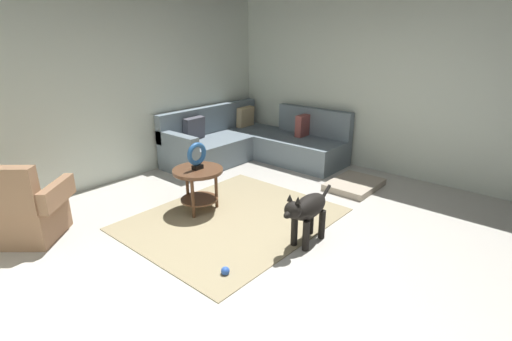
% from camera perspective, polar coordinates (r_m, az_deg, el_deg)
% --- Properties ---
extents(ground_plane, '(6.00, 6.00, 0.10)m').
position_cam_1_polar(ground_plane, '(4.02, 2.35, -11.67)').
color(ground_plane, beige).
extents(wall_back, '(6.00, 0.12, 2.70)m').
position_cam_1_polar(wall_back, '(5.77, -21.44, 11.53)').
color(wall_back, silver).
rests_on(wall_back, ground_plane).
extents(wall_right, '(0.12, 6.00, 2.70)m').
position_cam_1_polar(wall_right, '(6.06, 20.53, 11.97)').
color(wall_right, silver).
rests_on(wall_right, ground_plane).
extents(area_rug, '(2.30, 1.90, 0.01)m').
position_cam_1_polar(area_rug, '(4.49, -3.49, -7.26)').
color(area_rug, tan).
rests_on(area_rug, ground_plane).
extents(sectional_couch, '(2.20, 2.25, 0.88)m').
position_cam_1_polar(sectional_couch, '(6.49, -0.58, 4.09)').
color(sectional_couch, slate).
rests_on(sectional_couch, ground_plane).
extents(armchair, '(0.98, 1.00, 0.88)m').
position_cam_1_polar(armchair, '(4.60, -31.54, -5.31)').
color(armchair, '#936B4C').
rests_on(armchair, ground_plane).
extents(side_table, '(0.60, 0.60, 0.54)m').
position_cam_1_polar(side_table, '(4.59, -8.69, -1.22)').
color(side_table, brown).
rests_on(side_table, ground_plane).
extents(torus_sculpture, '(0.28, 0.08, 0.33)m').
position_cam_1_polar(torus_sculpture, '(4.50, -8.89, 2.29)').
color(torus_sculpture, black).
rests_on(torus_sculpture, side_table).
extents(dog_bed_mat, '(0.80, 0.60, 0.09)m').
position_cam_1_polar(dog_bed_mat, '(5.54, 14.57, -2.06)').
color(dog_bed_mat, '#B2A38E').
rests_on(dog_bed_mat, ground_plane).
extents(dog, '(0.85, 0.23, 0.63)m').
position_cam_1_polar(dog, '(3.87, 7.69, -5.94)').
color(dog, black).
rests_on(dog, ground_plane).
extents(dog_toy_ball, '(0.08, 0.08, 0.08)m').
position_cam_1_polar(dog_toy_ball, '(3.53, -4.64, -14.83)').
color(dog_toy_ball, blue).
rests_on(dog_toy_ball, ground_plane).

